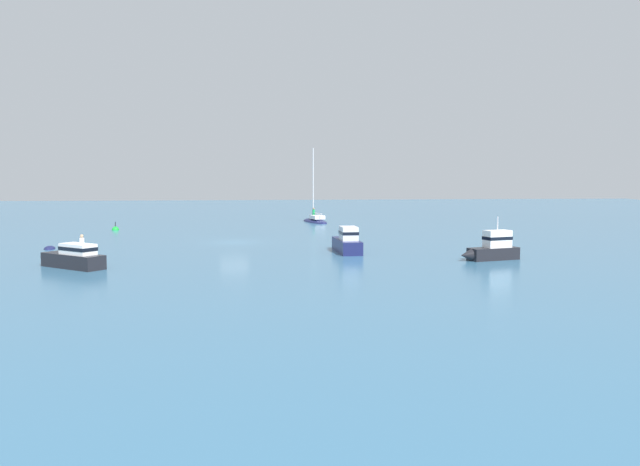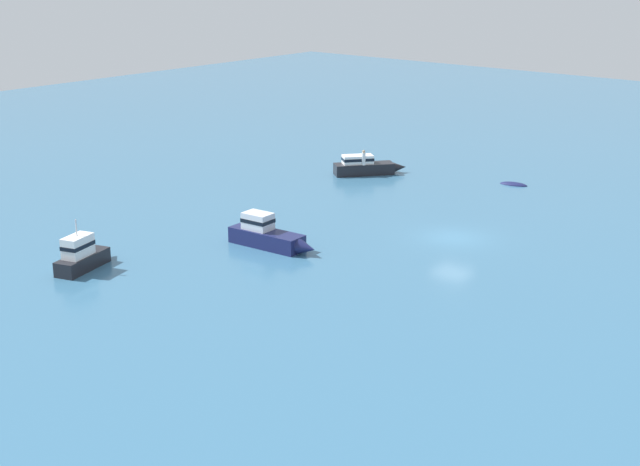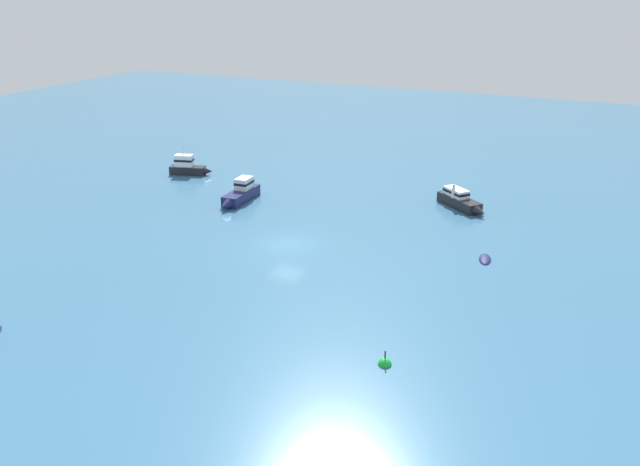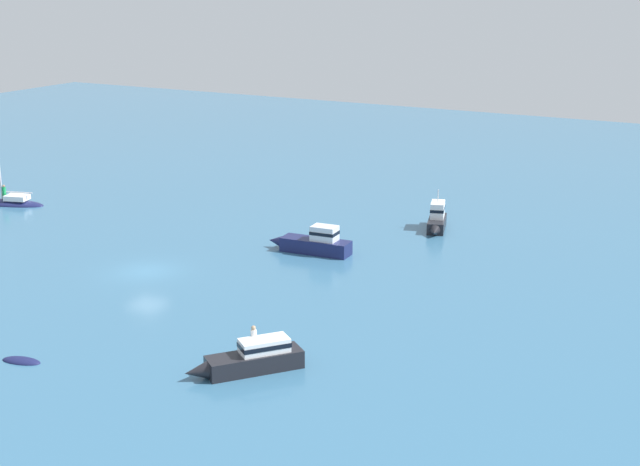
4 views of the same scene
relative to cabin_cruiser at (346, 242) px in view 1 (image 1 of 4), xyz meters
name	(u,v)px [view 1 (image 1 of 4)]	position (x,y,z in m)	size (l,w,h in m)	color
ground_plane	(234,242)	(9.23, -8.04, -0.77)	(162.11, 162.11, 0.00)	teal
cabin_cruiser	(346,242)	(0.00, 0.00, 0.00)	(1.90, 6.47, 2.12)	#191E4C
cabin_cruiser_1	(72,257)	(19.62, 7.07, -0.06)	(5.60, 4.84, 2.23)	black
powerboat	(492,248)	(-10.06, 5.66, 0.08)	(4.81, 2.42, 3.17)	black
sloop	(315,221)	(0.08, -30.40, -0.63)	(3.66, 6.75, 9.55)	#191E4C
rib	(50,249)	(24.39, -4.29, -0.77)	(1.34, 2.38, 0.45)	#191E4C
channel_buoy	(115,230)	(22.45, -21.46, -0.77)	(0.78, 0.78, 1.27)	green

